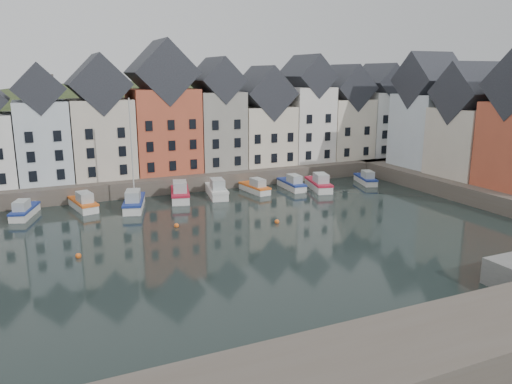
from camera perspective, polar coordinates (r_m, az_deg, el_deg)
ground at (r=45.84m, az=-1.51°, el=-6.14°), size 260.00×260.00×0.00m
far_quay at (r=73.21m, az=-10.71°, el=1.89°), size 90.00×16.00×2.00m
right_quay at (r=70.20m, az=26.44°, el=0.21°), size 14.00×54.00×2.00m
hillside at (r=102.81m, az=-13.76°, el=-5.88°), size 153.60×70.40×64.00m
far_terrace at (r=70.98m, az=-8.05°, el=8.07°), size 72.37×8.16×17.78m
right_terrace at (r=71.53m, az=23.46°, el=7.17°), size 8.30×24.25×16.36m
mooring_buoys at (r=49.31m, az=-8.24°, el=-4.66°), size 20.50×5.50×0.50m
boat_b at (r=60.25m, az=-24.96°, el=-1.98°), size 3.37×5.90×2.16m
boat_c at (r=60.95m, az=-19.13°, el=-1.23°), size 3.01×6.38×2.35m
boat_d at (r=59.40m, az=-13.77°, el=-1.10°), size 3.85×7.05×12.87m
boat_e at (r=62.75m, az=-8.69°, el=-0.13°), size 3.82×7.33×2.69m
boat_f at (r=63.93m, az=-4.54°, el=0.21°), size 3.30×7.07×2.61m
boat_g at (r=65.81m, az=-0.10°, el=0.51°), size 2.44×5.75×2.14m
boat_h at (r=67.88m, az=4.13°, el=0.91°), size 2.14×6.01×2.27m
boat_i at (r=67.90m, az=7.20°, el=0.92°), size 3.66×7.00×2.57m
boat_j at (r=72.79m, az=12.45°, el=1.45°), size 3.23×5.81×2.13m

